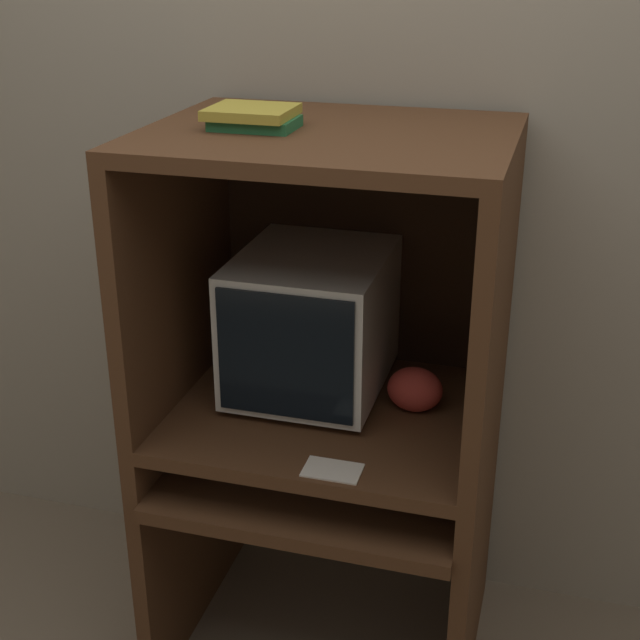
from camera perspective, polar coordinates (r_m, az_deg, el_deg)
wall_back at (r=2.44m, az=3.08°, el=10.23°), size 6.00×0.06×2.60m
desk_base at (r=2.45m, az=0.25°, el=-13.41°), size 0.83×0.70×0.61m
desk_monitor_shelf at (r=2.30m, az=0.49°, el=-6.34°), size 0.83×0.68×0.14m
hutch_upper at (r=2.13m, az=0.77°, el=5.48°), size 0.83×0.68×0.71m
crt_monitor at (r=2.29m, az=-0.53°, el=-0.10°), size 0.37×0.46×0.37m
keyboard at (r=2.28m, az=-1.20°, el=-9.44°), size 0.42×0.15×0.03m
mouse at (r=2.22m, az=5.39°, el=-10.47°), size 0.06×0.04×0.03m
snack_bag at (r=2.26m, az=6.09°, el=-4.44°), size 0.14×0.11×0.11m
book_stack at (r=2.05m, az=-4.30°, el=12.82°), size 0.20×0.17×0.05m
paper_card at (r=2.03m, az=0.80°, el=-9.59°), size 0.13×0.09×0.00m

